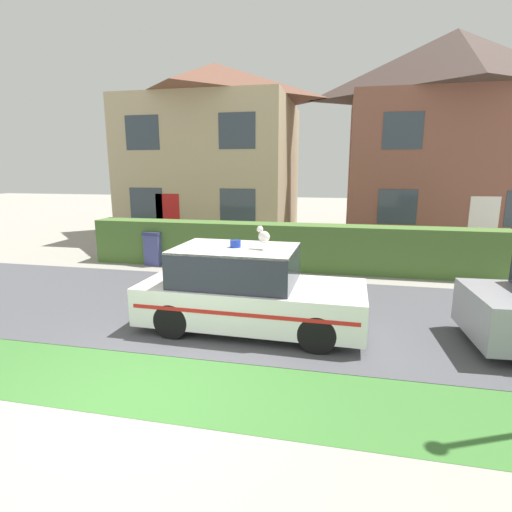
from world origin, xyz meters
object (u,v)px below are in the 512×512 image
at_px(police_car, 247,290).
at_px(house_right, 448,138).
at_px(house_left, 216,151).
at_px(cat, 263,235).
at_px(wheelie_bin, 157,248).

distance_m(police_car, house_right, 13.43).
xyz_separation_m(police_car, house_right, (5.92, 11.51, 3.58)).
relative_size(house_left, house_right, 0.90).
distance_m(cat, house_left, 12.13).
relative_size(cat, house_right, 0.04).
bearing_deg(police_car, wheelie_bin, 132.99).
bearing_deg(house_right, cat, -115.80).
bearing_deg(cat, police_car, 17.58).
height_order(house_left, wheelie_bin, house_left).
height_order(police_car, wheelie_bin, police_car).
bearing_deg(wheelie_bin, cat, -36.30).
distance_m(house_left, house_right, 10.04).
bearing_deg(police_car, cat, -11.13).
bearing_deg(cat, house_right, -85.85).
bearing_deg(house_right, house_left, -177.32).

